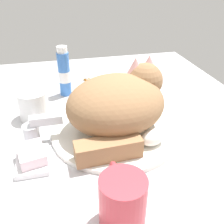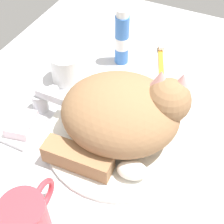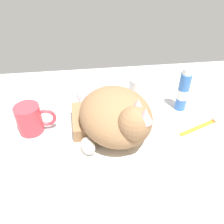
{
  "view_description": "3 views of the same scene",
  "coord_description": "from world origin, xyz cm",
  "px_view_note": "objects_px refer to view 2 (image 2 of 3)",
  "views": [
    {
      "loc": [
        -49.63,
        12.61,
        35.27
      ],
      "look_at": [
        -1.16,
        1.16,
        6.16
      ],
      "focal_mm": 41.39,
      "sensor_mm": 36.0,
      "label": 1
    },
    {
      "loc": [
        -38.21,
        -16.35,
        52.71
      ],
      "look_at": [
        1.6,
        2.47,
        4.91
      ],
      "focal_mm": 51.74,
      "sensor_mm": 36.0,
      "label": 2
    },
    {
      "loc": [
        -7.24,
        -49.85,
        48.37
      ],
      "look_at": [
        -0.54,
        3.5,
        5.78
      ],
      "focal_mm": 38.15,
      "sensor_mm": 36.0,
      "label": 3
    }
  ],
  "objects_px": {
    "soap_bar": "(21,124)",
    "toothbrush": "(162,62)",
    "toothpaste_bottle": "(122,39)",
    "cat": "(124,113)",
    "coffee_mug": "(27,218)",
    "faucet": "(43,101)",
    "rinse_cup": "(67,68)"
  },
  "relations": [
    {
      "from": "cat",
      "to": "soap_bar",
      "type": "height_order",
      "value": "cat"
    },
    {
      "from": "cat",
      "to": "faucet",
      "type": "bearing_deg",
      "value": 90.08
    },
    {
      "from": "soap_bar",
      "to": "toothbrush",
      "type": "relative_size",
      "value": 0.46
    },
    {
      "from": "rinse_cup",
      "to": "soap_bar",
      "type": "distance_m",
      "value": 0.18
    },
    {
      "from": "cat",
      "to": "coffee_mug",
      "type": "distance_m",
      "value": 0.25
    },
    {
      "from": "toothpaste_bottle",
      "to": "coffee_mug",
      "type": "bearing_deg",
      "value": -174.04
    },
    {
      "from": "soap_bar",
      "to": "coffee_mug",
      "type": "bearing_deg",
      "value": -140.3
    },
    {
      "from": "coffee_mug",
      "to": "toothpaste_bottle",
      "type": "height_order",
      "value": "toothpaste_bottle"
    },
    {
      "from": "toothpaste_bottle",
      "to": "cat",
      "type": "bearing_deg",
      "value": -154.84
    },
    {
      "from": "faucet",
      "to": "toothbrush",
      "type": "xyz_separation_m",
      "value": [
        0.27,
        -0.18,
        -0.02
      ]
    },
    {
      "from": "cat",
      "to": "rinse_cup",
      "type": "bearing_deg",
      "value": 60.88
    },
    {
      "from": "cat",
      "to": "toothbrush",
      "type": "bearing_deg",
      "value": 2.08
    },
    {
      "from": "cat",
      "to": "toothpaste_bottle",
      "type": "relative_size",
      "value": 1.81
    },
    {
      "from": "faucet",
      "to": "soap_bar",
      "type": "bearing_deg",
      "value": 174.77
    },
    {
      "from": "cat",
      "to": "coffee_mug",
      "type": "xyz_separation_m",
      "value": [
        -0.24,
        0.06,
        -0.03
      ]
    },
    {
      "from": "cat",
      "to": "toothbrush",
      "type": "xyz_separation_m",
      "value": [
        0.27,
        0.01,
        -0.07
      ]
    },
    {
      "from": "faucet",
      "to": "coffee_mug",
      "type": "xyz_separation_m",
      "value": [
        -0.24,
        -0.13,
        0.02
      ]
    },
    {
      "from": "soap_bar",
      "to": "toothbrush",
      "type": "xyz_separation_m",
      "value": [
        0.34,
        -0.19,
        -0.02
      ]
    },
    {
      "from": "toothpaste_bottle",
      "to": "toothbrush",
      "type": "relative_size",
      "value": 1.01
    },
    {
      "from": "cat",
      "to": "rinse_cup",
      "type": "height_order",
      "value": "cat"
    },
    {
      "from": "cat",
      "to": "toothpaste_bottle",
      "type": "distance_m",
      "value": 0.25
    },
    {
      "from": "coffee_mug",
      "to": "toothbrush",
      "type": "bearing_deg",
      "value": -5.53
    },
    {
      "from": "soap_bar",
      "to": "toothpaste_bottle",
      "type": "height_order",
      "value": "toothpaste_bottle"
    },
    {
      "from": "cat",
      "to": "soap_bar",
      "type": "bearing_deg",
      "value": 110.05
    },
    {
      "from": "faucet",
      "to": "rinse_cup",
      "type": "xyz_separation_m",
      "value": [
        0.11,
        0.01,
        0.01
      ]
    },
    {
      "from": "toothbrush",
      "to": "rinse_cup",
      "type": "bearing_deg",
      "value": 130.02
    },
    {
      "from": "cat",
      "to": "coffee_mug",
      "type": "height_order",
      "value": "cat"
    },
    {
      "from": "coffee_mug",
      "to": "toothpaste_bottle",
      "type": "bearing_deg",
      "value": 5.96
    },
    {
      "from": "faucet",
      "to": "toothpaste_bottle",
      "type": "height_order",
      "value": "toothpaste_bottle"
    },
    {
      "from": "faucet",
      "to": "cat",
      "type": "relative_size",
      "value": 0.47
    },
    {
      "from": "coffee_mug",
      "to": "soap_bar",
      "type": "xyz_separation_m",
      "value": [
        0.17,
        0.14,
        -0.02
      ]
    },
    {
      "from": "faucet",
      "to": "rinse_cup",
      "type": "bearing_deg",
      "value": 2.67
    }
  ]
}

